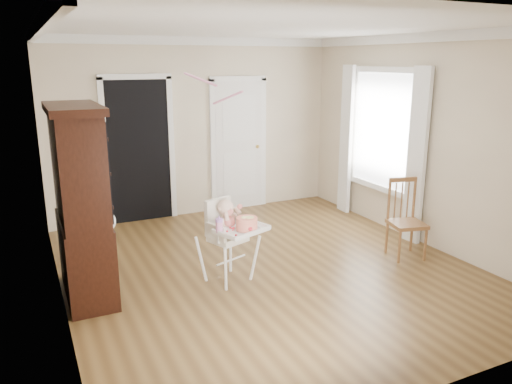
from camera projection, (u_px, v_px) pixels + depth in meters
name	position (u px, v px, depth m)	size (l,w,h in m)	color
floor	(269.00, 269.00, 5.84)	(5.00, 5.00, 0.00)	brown
ceiling	(271.00, 27.00, 5.15)	(5.00, 5.00, 0.00)	white
wall_back	(196.00, 128.00, 7.68)	(4.50, 4.50, 0.00)	beige
wall_left	(51.00, 175.00, 4.56)	(5.00, 5.00, 0.00)	beige
wall_right	(425.00, 141.00, 6.43)	(5.00, 5.00, 0.00)	beige
crown_molding	(271.00, 33.00, 5.17)	(4.50, 5.00, 0.12)	white
doorway	(139.00, 148.00, 7.35)	(1.06, 0.05, 2.22)	black
closet_door	(239.00, 146.00, 8.03)	(0.96, 0.09, 2.13)	white
window_right	(380.00, 138.00, 7.12)	(0.13, 1.84, 2.30)	white
high_chair	(228.00, 231.00, 5.38)	(0.72, 0.80, 0.94)	white
baby	(227.00, 219.00, 5.37)	(0.31, 0.23, 0.41)	beige
cake	(247.00, 223.00, 5.20)	(0.29, 0.29, 0.14)	silver
sippy_cup	(219.00, 225.00, 5.11)	(0.08, 0.08, 0.19)	pink
china_cabinet	(82.00, 204.00, 4.96)	(0.52, 1.16, 1.96)	black
dining_chair	(406.00, 221.00, 6.12)	(0.48, 0.48, 0.97)	brown
streamer	(200.00, 79.00, 5.66)	(0.03, 0.50, 0.02)	pink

